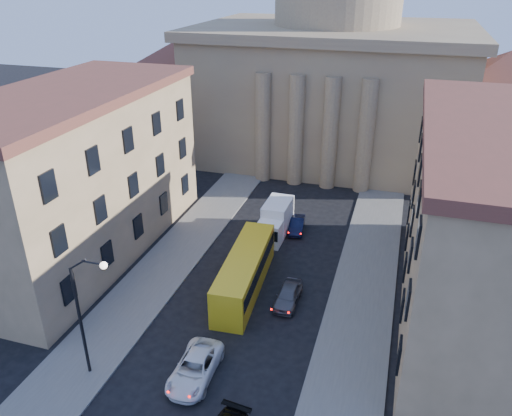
{
  "coord_description": "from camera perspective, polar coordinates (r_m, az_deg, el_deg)",
  "views": [
    {
      "loc": [
        9.95,
        -12.26,
        23.73
      ],
      "look_at": [
        0.73,
        17.94,
        8.43
      ],
      "focal_mm": 35.0,
      "sensor_mm": 36.0,
      "label": 1
    }
  ],
  "objects": [
    {
      "name": "sidewalk_left",
      "position": [
        42.61,
        -12.07,
        -8.52
      ],
      "size": [
        5.0,
        60.0,
        0.15
      ],
      "primitive_type": "cube",
      "color": "#605D58",
      "rests_on": "ground"
    },
    {
      "name": "building_right",
      "position": [
        38.59,
        25.74,
        -1.9
      ],
      "size": [
        11.6,
        26.6,
        14.7
      ],
      "color": "tan",
      "rests_on": "ground"
    },
    {
      "name": "car_right_far",
      "position": [
        39.45,
        3.68,
        -9.9
      ],
      "size": [
        1.7,
        4.18,
        1.42
      ],
      "primitive_type": "imported",
      "rotation": [
        0.0,
        0.0,
        -0.01
      ],
      "color": "#535258",
      "rests_on": "ground"
    },
    {
      "name": "car_right_distant",
      "position": [
        49.69,
        4.7,
        -1.93
      ],
      "size": [
        1.79,
        4.0,
        1.28
      ],
      "primitive_type": "imported",
      "rotation": [
        0.0,
        0.0,
        0.12
      ],
      "color": "black",
      "rests_on": "ground"
    },
    {
      "name": "building_left",
      "position": [
        46.54,
        -19.85,
        3.76
      ],
      "size": [
        11.6,
        26.6,
        14.7
      ],
      "color": "tan",
      "rests_on": "ground"
    },
    {
      "name": "box_truck",
      "position": [
        48.41,
        2.23,
        -1.49
      ],
      "size": [
        2.38,
        5.83,
        3.19
      ],
      "rotation": [
        0.0,
        0.0,
        -0.01
      ],
      "color": "white",
      "rests_on": "ground"
    },
    {
      "name": "car_left_mid",
      "position": [
        33.53,
        -6.98,
        -17.68
      ],
      "size": [
        2.59,
        5.35,
        1.47
      ],
      "primitive_type": "imported",
      "rotation": [
        0.0,
        0.0,
        0.03
      ],
      "color": "white",
      "rests_on": "ground"
    },
    {
      "name": "sidewalk_right",
      "position": [
        38.43,
        11.46,
        -12.75
      ],
      "size": [
        5.0,
        60.0,
        0.15
      ],
      "primitive_type": "cube",
      "color": "#605D58",
      "rests_on": "ground"
    },
    {
      "name": "street_lamp",
      "position": [
        32.2,
        -18.94,
        -10.72
      ],
      "size": [
        2.62,
        0.44,
        8.83
      ],
      "color": "black",
      "rests_on": "ground"
    },
    {
      "name": "city_bus",
      "position": [
        40.4,
        -1.29,
        -7.19
      ],
      "size": [
        3.33,
        11.4,
        3.17
      ],
      "rotation": [
        0.0,
        0.0,
        0.07
      ],
      "color": "gold",
      "rests_on": "ground"
    },
    {
      "name": "church",
      "position": [
        69.47,
        8.83,
        15.74
      ],
      "size": [
        68.02,
        28.76,
        36.6
      ],
      "color": "#856C52",
      "rests_on": "ground"
    }
  ]
}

